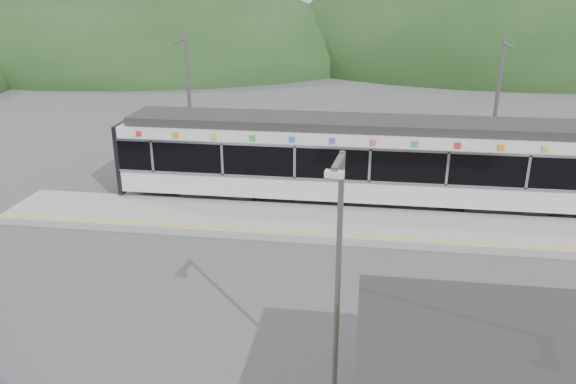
# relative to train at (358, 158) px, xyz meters

# --- Properties ---
(ground) EXTENTS (120.00, 120.00, 0.00)m
(ground) POSITION_rel_train_xyz_m (-1.11, -6.00, -2.06)
(ground) COLOR #4C4C4F
(ground) RESTS_ON ground
(hills) EXTENTS (146.00, 149.00, 26.00)m
(hills) POSITION_rel_train_xyz_m (5.08, -0.71, -2.06)
(hills) COLOR #1E3D19
(hills) RESTS_ON ground
(platform) EXTENTS (26.00, 3.20, 0.30)m
(platform) POSITION_rel_train_xyz_m (-1.11, -2.70, -1.91)
(platform) COLOR #9E9E99
(platform) RESTS_ON ground
(yellow_line) EXTENTS (26.00, 0.10, 0.01)m
(yellow_line) POSITION_rel_train_xyz_m (-1.11, -4.00, -1.76)
(yellow_line) COLOR yellow
(yellow_line) RESTS_ON platform
(train) EXTENTS (20.44, 3.01, 3.74)m
(train) POSITION_rel_train_xyz_m (0.00, 0.00, 0.00)
(train) COLOR black
(train) RESTS_ON ground
(catenary_mast_west) EXTENTS (0.18, 1.80, 7.00)m
(catenary_mast_west) POSITION_rel_train_xyz_m (-8.11, 2.56, 1.58)
(catenary_mast_west) COLOR slate
(catenary_mast_west) RESTS_ON ground
(catenary_mast_east) EXTENTS (0.18, 1.80, 7.00)m
(catenary_mast_east) POSITION_rel_train_xyz_m (5.89, 2.56, 1.58)
(catenary_mast_east) COLOR slate
(catenary_mast_east) RESTS_ON ground
(lamp_post) EXTENTS (0.37, 1.06, 5.93)m
(lamp_post) POSITION_rel_train_xyz_m (-0.16, -12.49, 1.48)
(lamp_post) COLOR slate
(lamp_post) RESTS_ON ground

